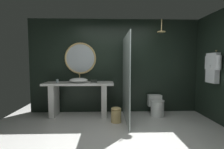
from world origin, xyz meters
TOP-DOWN VIEW (x-y plane):
  - ground_plane at (0.00, 0.00)m, footprint 5.76×5.76m
  - back_wall_panel at (0.00, 1.90)m, footprint 4.80×0.10m
  - vanity_counter at (-0.98, 1.54)m, footprint 1.80×0.59m
  - vessel_sink at (-0.99, 1.51)m, footprint 0.48×0.39m
  - tumbler_cup at (-1.54, 1.52)m, footprint 0.07×0.07m
  - tissue_box at (-0.59, 1.51)m, footprint 0.16×0.12m
  - round_wall_mirror at (-0.98, 1.81)m, footprint 0.87×0.05m
  - shower_glass_panel at (0.20, 1.13)m, footprint 0.02×1.44m
  - rain_shower_head at (1.14, 1.45)m, footprint 0.21×0.21m
  - hanging_bathrobe at (2.21, 0.99)m, footprint 0.20×0.51m
  - toilet at (1.06, 1.50)m, footprint 0.37×0.56m
  - waste_bin at (-0.04, 1.03)m, footprint 0.24×0.24m

SIDE VIEW (x-z plane):
  - ground_plane at x=0.00m, z-range 0.00..0.00m
  - waste_bin at x=-0.04m, z-range 0.00..0.36m
  - toilet at x=1.06m, z-range 0.00..0.52m
  - vanity_counter at x=-0.98m, z-range 0.12..1.00m
  - tissue_box at x=-0.59m, z-range 0.88..0.95m
  - tumbler_cup at x=-1.54m, z-range 0.88..0.97m
  - vessel_sink at x=-0.99m, z-range 0.84..1.06m
  - shower_glass_panel at x=0.20m, z-range 0.00..2.05m
  - back_wall_panel at x=0.00m, z-range 0.00..2.60m
  - hanging_bathrobe at x=2.21m, z-range 0.92..1.69m
  - round_wall_mirror at x=-0.98m, z-range 1.08..1.95m
  - rain_shower_head at x=1.14m, z-range 2.05..2.37m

